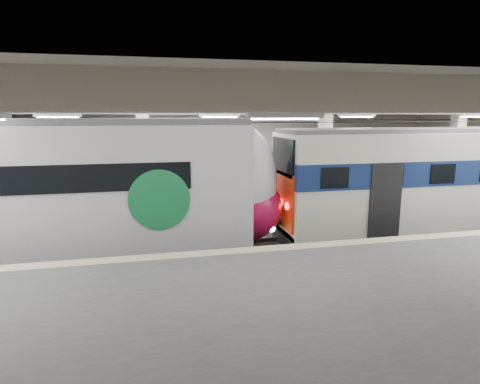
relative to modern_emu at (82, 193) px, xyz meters
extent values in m
cube|color=black|center=(5.04, 0.00, -2.43)|extent=(36.00, 24.00, 0.10)
cube|color=silver|center=(5.04, 0.00, 3.17)|extent=(36.00, 24.00, 0.20)
cube|color=beige|center=(5.04, 10.00, 0.37)|extent=(30.00, 0.10, 5.50)
cube|color=beige|center=(5.04, -10.00, 0.37)|extent=(30.00, 0.10, 5.50)
cube|color=#505052|center=(5.04, -6.50, -1.83)|extent=(30.00, 7.00, 1.10)
cube|color=beige|center=(5.04, -3.25, -1.27)|extent=(30.00, 0.50, 0.02)
cube|color=beige|center=(2.04, 3.00, 0.37)|extent=(0.50, 0.50, 5.50)
cube|color=beige|center=(10.04, 3.00, 0.37)|extent=(0.50, 0.50, 5.50)
cube|color=beige|center=(17.04, 3.00, 0.37)|extent=(0.50, 0.50, 5.50)
cube|color=beige|center=(5.04, 0.00, 2.87)|extent=(30.00, 18.00, 0.50)
cube|color=#59544C|center=(5.04, 0.00, -2.30)|extent=(30.00, 1.52, 0.16)
cube|color=#59544C|center=(5.04, 5.50, -2.30)|extent=(30.00, 1.52, 0.16)
cylinder|color=black|center=(5.04, 0.00, 2.32)|extent=(30.00, 0.03, 0.03)
cylinder|color=black|center=(5.04, 5.50, 2.32)|extent=(30.00, 0.03, 0.03)
cube|color=white|center=(5.04, -2.00, 2.54)|extent=(26.00, 8.40, 0.12)
cube|color=silver|center=(-1.37, 0.00, 0.19)|extent=(13.82, 3.08, 4.15)
ellipsoid|color=silver|center=(5.54, 0.00, 0.19)|extent=(2.44, 3.02, 4.06)
ellipsoid|color=#AE0E42|center=(5.66, 0.00, -0.72)|extent=(2.59, 3.08, 2.49)
cylinder|color=#178044|center=(2.50, -1.57, -0.01)|extent=(1.91, 0.06, 1.91)
cube|color=#4C4C51|center=(-1.37, 0.00, 2.37)|extent=(13.82, 2.53, 0.20)
cube|color=black|center=(-1.37, 0.00, -2.03)|extent=(13.82, 2.16, 0.70)
cube|color=silver|center=(13.75, 0.00, 0.02)|extent=(13.32, 2.92, 3.79)
cube|color=navy|center=(13.75, 0.00, 0.47)|extent=(13.36, 2.98, 0.92)
cube|color=red|center=(7.05, 0.00, -0.51)|extent=(0.08, 2.48, 2.09)
cube|color=black|center=(7.05, 0.00, 1.08)|extent=(0.08, 2.34, 1.37)
cube|color=#4C4C51|center=(13.75, 0.00, 1.99)|extent=(13.32, 2.28, 0.16)
cube|color=black|center=(13.75, 0.00, -2.03)|extent=(13.32, 2.04, 0.70)
cube|color=silver|center=(-2.84, 5.50, 0.06)|extent=(14.35, 3.13, 3.88)
cube|color=#178044|center=(-2.84, 5.50, 0.57)|extent=(14.39, 3.19, 0.82)
cube|color=#4C4C51|center=(-2.84, 5.50, 2.10)|extent=(14.34, 2.62, 0.16)
cube|color=black|center=(-2.84, 5.50, -2.08)|extent=(14.34, 2.82, 0.60)
camera|label=1|loc=(2.29, -14.02, 2.59)|focal=30.00mm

